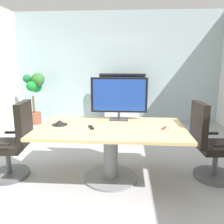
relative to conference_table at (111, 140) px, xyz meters
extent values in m
plane|color=#99999E|center=(-0.10, 0.11, -0.57)|extent=(7.61, 7.61, 0.00)
cube|color=#9EB2B7|center=(-0.10, 3.42, 0.89)|extent=(5.59, 0.10, 2.91)
cube|color=tan|center=(0.00, 0.00, 0.17)|extent=(1.99, 1.13, 0.04)
cylinder|color=slate|center=(0.00, 0.00, -0.21)|extent=(0.20, 0.20, 0.72)
cylinder|color=slate|center=(0.00, 0.00, -0.55)|extent=(0.76, 0.76, 0.03)
cylinder|color=#4C4C51|center=(-1.47, -0.04, -0.54)|extent=(0.56, 0.56, 0.06)
cylinder|color=#4C4C51|center=(-1.47, -0.04, -0.33)|extent=(0.07, 0.07, 0.36)
cube|color=black|center=(-1.47, -0.04, -0.11)|extent=(0.52, 0.52, 0.10)
cube|color=black|center=(-1.20, -0.02, 0.22)|extent=(0.13, 0.46, 0.60)
cube|color=black|center=(-1.47, 0.22, 0.01)|extent=(0.28, 0.08, 0.03)
cylinder|color=#4C4C51|center=(1.47, 0.12, -0.54)|extent=(0.56, 0.56, 0.06)
cylinder|color=#4C4C51|center=(1.47, 0.12, -0.33)|extent=(0.07, 0.07, 0.36)
cube|color=black|center=(1.47, 0.12, -0.11)|extent=(0.51, 0.51, 0.10)
cube|color=black|center=(1.20, 0.10, 0.22)|extent=(0.12, 0.46, 0.60)
cube|color=black|center=(1.43, 0.38, 0.01)|extent=(0.28, 0.07, 0.03)
cube|color=#333338|center=(0.09, 0.39, 0.20)|extent=(0.28, 0.18, 0.02)
cylinder|color=#333338|center=(0.09, 0.39, 0.26)|extent=(0.04, 0.04, 0.10)
cube|color=black|center=(0.09, 0.40, 0.57)|extent=(0.84, 0.04, 0.52)
cube|color=navy|center=(0.09, 0.38, 0.57)|extent=(0.77, 0.01, 0.47)
cube|color=#B7BABC|center=(0.07, 3.07, -0.29)|extent=(0.90, 0.36, 0.55)
cube|color=black|center=(0.07, 3.05, 0.36)|extent=(1.20, 0.06, 0.76)
cube|color=black|center=(0.07, 3.01, 0.36)|extent=(1.12, 0.01, 0.69)
cylinder|color=brown|center=(-2.24, 2.79, -0.42)|extent=(0.34, 0.34, 0.30)
cylinder|color=brown|center=(-2.24, 2.79, -0.05)|extent=(0.05, 0.05, 0.44)
sphere|color=#2D6429|center=(-2.07, 2.77, 0.60)|extent=(0.34, 0.34, 0.34)
sphere|color=#188932|center=(-2.20, 2.93, 0.40)|extent=(0.31, 0.31, 0.31)
sphere|color=#186130|center=(-2.35, 2.78, 0.62)|extent=(0.22, 0.22, 0.22)
sphere|color=#167829|center=(-2.18, 2.58, 0.45)|extent=(0.25, 0.25, 0.25)
cone|color=black|center=(-0.72, 0.05, 0.23)|extent=(0.19, 0.19, 0.07)
cylinder|color=black|center=(-0.72, 0.05, 0.20)|extent=(0.22, 0.22, 0.01)
cube|color=black|center=(-0.26, -0.07, 0.20)|extent=(0.11, 0.18, 0.02)
cube|color=red|center=(0.71, -0.04, 0.20)|extent=(0.07, 0.13, 0.02)
camera|label=1|loc=(0.23, -3.02, 1.07)|focal=37.27mm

